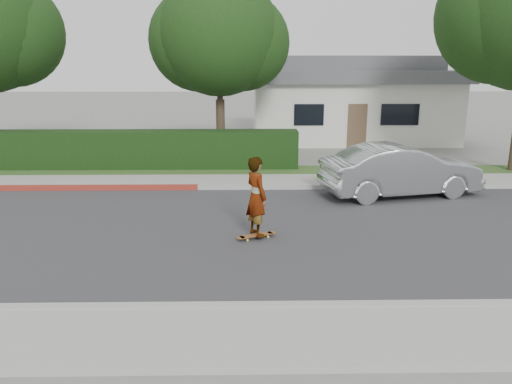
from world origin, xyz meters
The scene contains 14 objects.
ground centered at (0.00, 0.00, 0.00)m, with size 120.00×120.00×0.00m, color slate.
road centered at (0.00, 0.00, 0.01)m, with size 60.00×8.00×0.01m, color #2D2D30.
curb_near centered at (0.00, -4.10, 0.07)m, with size 60.00×0.20×0.15m, color #9E9E99.
sidewalk_near centered at (0.00, -5.00, 0.06)m, with size 60.00×1.60×0.12m, color gray.
curb_far centered at (0.00, 4.10, 0.07)m, with size 60.00×0.20×0.15m, color #9E9E99.
curb_red_section centered at (-5.00, 4.10, 0.08)m, with size 12.00×0.21×0.15m, color maroon.
sidewalk_far centered at (0.00, 5.00, 0.06)m, with size 60.00×1.60×0.12m, color gray.
planting_strip centered at (0.00, 6.60, 0.05)m, with size 60.00×1.60×0.10m, color #2D4C1E.
hedge centered at (-3.00, 7.20, 0.75)m, with size 15.00×1.00×1.50m, color black.
tree_center centered at (1.49, 9.19, 4.90)m, with size 5.66×4.84×7.44m.
house centered at (8.00, 16.00, 2.10)m, with size 10.60×8.60×4.30m.
skateboard centered at (2.80, -0.58, 0.09)m, with size 0.98×0.59×0.09m.
skateboarder centered at (2.80, -0.58, 1.02)m, with size 0.67×0.44×1.85m, color white.
car_silver centered at (7.28, 3.26, 0.79)m, with size 1.67×4.80×1.58m, color #AFB3B6.
Camera 1 is at (2.61, -11.55, 3.99)m, focal length 35.00 mm.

